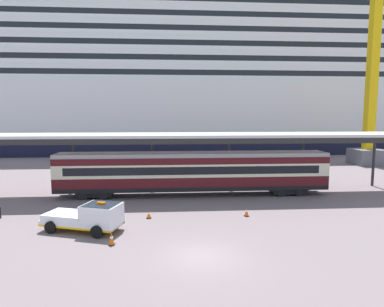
% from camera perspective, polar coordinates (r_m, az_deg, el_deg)
% --- Properties ---
extents(ground_plane, '(400.00, 400.00, 0.00)m').
position_cam_1_polar(ground_plane, '(18.81, 1.64, -17.27)').
color(ground_plane, slate).
extents(cruise_ship, '(169.90, 26.91, 41.76)m').
position_cam_1_polar(cruise_ship, '(75.57, -12.31, 11.81)').
color(cruise_ship, black).
rests_on(cruise_ship, ground).
extents(platform_canopy, '(47.36, 5.68, 5.85)m').
position_cam_1_polar(platform_canopy, '(31.48, 0.13, 2.94)').
color(platform_canopy, silver).
rests_on(platform_canopy, ground).
extents(train_carriage, '(25.34, 2.81, 4.11)m').
position_cam_1_polar(train_carriage, '(31.45, 0.18, -3.08)').
color(train_carriage, black).
rests_on(train_carriage, ground).
extents(service_truck, '(5.57, 3.56, 2.02)m').
position_cam_1_polar(service_truck, '(23.18, -17.29, -10.29)').
color(service_truck, white).
rests_on(service_truck, ground).
extents(traffic_cone_near, '(0.36, 0.36, 0.79)m').
position_cam_1_polar(traffic_cone_near, '(20.66, -13.67, -14.05)').
color(traffic_cone_near, black).
rests_on(traffic_cone_near, ground).
extents(traffic_cone_mid, '(0.36, 0.36, 0.62)m').
position_cam_1_polar(traffic_cone_mid, '(25.18, -7.44, -10.31)').
color(traffic_cone_mid, black).
rests_on(traffic_cone_mid, ground).
extents(traffic_cone_far, '(0.36, 0.36, 0.66)m').
position_cam_1_polar(traffic_cone_far, '(25.79, 9.37, -9.89)').
color(traffic_cone_far, black).
rests_on(traffic_cone_far, ground).
extents(dockside_crane, '(13.06, 4.40, 65.51)m').
position_cam_1_polar(dockside_crane, '(59.20, 29.48, 18.28)').
color(dockside_crane, '#595960').
rests_on(dockside_crane, ground).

